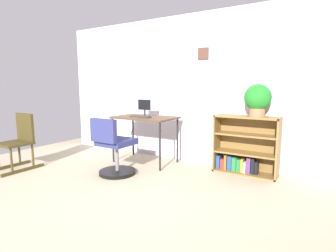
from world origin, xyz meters
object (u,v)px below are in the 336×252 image
object	(u,v)px
office_chair	(114,150)
potted_plant_on_shelf	(258,99)
keyboard	(140,117)
monitor	(144,108)
bookshelf_low	(245,148)
desk	(145,120)
rocking_chair	(19,141)

from	to	relation	value
office_chair	potted_plant_on_shelf	distance (m)	2.10
keyboard	office_chair	distance (m)	0.78
monitor	potted_plant_on_shelf	xyz separation A→B (m)	(1.75, 0.21, 0.18)
monitor	bookshelf_low	xyz separation A→B (m)	(1.59, 0.26, -0.53)
desk	monitor	xyz separation A→B (m)	(-0.04, 0.04, 0.20)
monitor	keyboard	world-z (taller)	monitor
desk	bookshelf_low	distance (m)	1.62
rocking_chair	bookshelf_low	distance (m)	3.37
keyboard	office_chair	xyz separation A→B (m)	(0.02, -0.66, -0.41)
keyboard	potted_plant_on_shelf	distance (m)	1.78
office_chair	monitor	bearing A→B (deg)	93.72
office_chair	keyboard	bearing A→B (deg)	92.17
office_chair	rocking_chair	bearing A→B (deg)	-160.40
keyboard	potted_plant_on_shelf	world-z (taller)	potted_plant_on_shelf
office_chair	potted_plant_on_shelf	xyz separation A→B (m)	(1.70, 1.01, 0.72)
monitor	office_chair	world-z (taller)	monitor
potted_plant_on_shelf	desk	bearing A→B (deg)	-171.72
desk	bookshelf_low	world-z (taller)	bookshelf_low
potted_plant_on_shelf	bookshelf_low	bearing A→B (deg)	160.10
office_chair	potted_plant_on_shelf	world-z (taller)	potted_plant_on_shelf
monitor	bookshelf_low	distance (m)	1.70
desk	bookshelf_low	size ratio (longest dim) A/B	1.12
rocking_chair	potted_plant_on_shelf	bearing A→B (deg)	25.87
potted_plant_on_shelf	office_chair	bearing A→B (deg)	-149.28
rocking_chair	bookshelf_low	xyz separation A→B (m)	(2.98, 1.58, -0.06)
desk	office_chair	size ratio (longest dim) A/B	1.22
bookshelf_low	potted_plant_on_shelf	distance (m)	0.73
desk	office_chair	xyz separation A→B (m)	(0.01, -0.76, -0.34)
keyboard	monitor	bearing A→B (deg)	100.61
bookshelf_low	potted_plant_on_shelf	bearing A→B (deg)	-19.90
office_chair	bookshelf_low	distance (m)	1.87
rocking_chair	keyboard	bearing A→B (deg)	39.57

